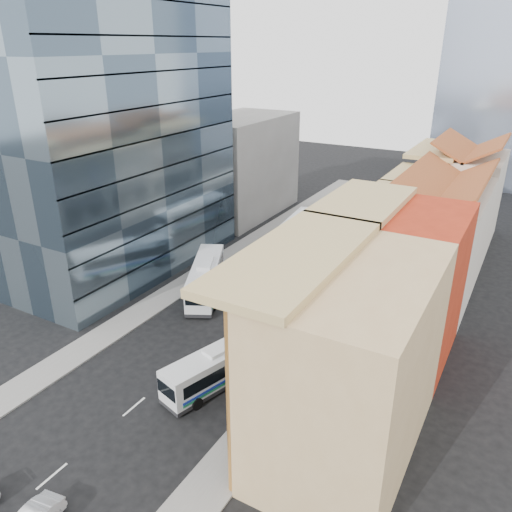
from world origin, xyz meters
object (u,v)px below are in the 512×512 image
Objects in this scene: bus_right at (222,364)px; office_tower at (115,132)px; bus_left_near at (206,277)px; shophouse_tan at (351,364)px; bus_left_far at (296,232)px.

office_tower is at bearing 165.13° from bus_right.
shophouse_tan is at bearing -60.05° from bus_left_near.
bus_right is (-10.17, 1.40, -4.43)m from shophouse_tan.
shophouse_tan is 35.19m from office_tower.
office_tower is 3.06× the size of bus_right.
bus_left_far is 1.18× the size of bus_right.
bus_left_far is (2.40, 16.04, 0.10)m from bus_left_near.
bus_right is (20.83, -12.60, -13.43)m from office_tower.
bus_left_far is at bearing 54.56° from bus_left_near.
office_tower is 24.17m from bus_left_far.
bus_right is at bearing -82.47° from bus_left_far.
office_tower is 2.60× the size of bus_left_far.
bus_left_near is at bearing -105.20° from bus_left_far.
bus_left_near is 14.68m from bus_right.
office_tower reaches higher than shophouse_tan.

